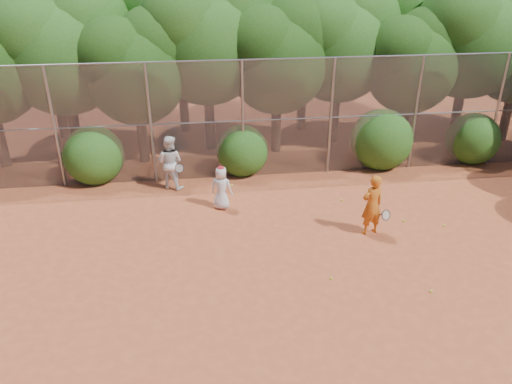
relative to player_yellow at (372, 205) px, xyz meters
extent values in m
plane|color=#A64625|center=(-2.10, -1.75, -0.88)|extent=(80.00, 80.00, 0.00)
cylinder|color=gray|center=(-9.10, 4.25, 1.12)|extent=(0.09, 0.09, 4.00)
cylinder|color=gray|center=(-6.10, 4.25, 1.12)|extent=(0.09, 0.09, 4.00)
cylinder|color=gray|center=(-3.10, 4.25, 1.12)|extent=(0.09, 0.09, 4.00)
cylinder|color=gray|center=(-0.10, 4.25, 1.12)|extent=(0.09, 0.09, 4.00)
cylinder|color=gray|center=(2.90, 4.25, 1.12)|extent=(0.09, 0.09, 4.00)
cylinder|color=gray|center=(5.90, 4.25, 1.12)|extent=(0.09, 0.09, 4.00)
cylinder|color=gray|center=(-2.10, 4.25, 3.12)|extent=(20.00, 0.05, 0.05)
cylinder|color=gray|center=(-2.10, 4.25, 1.12)|extent=(20.00, 0.04, 0.04)
cube|color=slate|center=(-2.10, 4.25, 1.12)|extent=(20.00, 0.02, 4.00)
sphere|color=black|center=(-10.84, 6.63, 3.60)|extent=(3.05, 3.05, 3.05)
cylinder|color=black|center=(-9.10, 6.75, 0.38)|extent=(0.38, 0.38, 2.52)
sphere|color=#1F4D13|center=(-9.10, 6.75, 2.85)|extent=(4.03, 4.03, 4.03)
sphere|color=#1F4D13|center=(-8.29, 7.15, 3.86)|extent=(3.23, 3.23, 3.23)
sphere|color=#1F4D13|center=(-9.80, 6.45, 3.66)|extent=(3.02, 3.02, 3.02)
cylinder|color=black|center=(-6.60, 6.05, 0.21)|extent=(0.36, 0.36, 2.17)
sphere|color=black|center=(-6.60, 6.05, 2.33)|extent=(3.47, 3.47, 3.47)
sphere|color=black|center=(-5.90, 6.40, 3.20)|extent=(2.78, 2.78, 2.78)
sphere|color=black|center=(-7.21, 5.79, 3.03)|extent=(2.60, 2.60, 2.60)
cylinder|color=black|center=(-4.10, 7.05, 0.45)|extent=(0.39, 0.39, 2.66)
sphere|color=#1F4D13|center=(-4.10, 7.05, 3.06)|extent=(4.26, 4.26, 4.26)
sphere|color=#1F4D13|center=(-3.25, 7.48, 4.12)|extent=(3.40, 3.40, 3.40)
sphere|color=#1F4D13|center=(-4.84, 6.73, 3.91)|extent=(3.19, 3.19, 3.19)
cylinder|color=black|center=(-1.60, 6.45, 0.26)|extent=(0.37, 0.37, 2.27)
sphere|color=black|center=(-1.60, 6.45, 2.49)|extent=(3.64, 3.64, 3.64)
sphere|color=black|center=(-0.87, 6.81, 3.40)|extent=(2.91, 2.91, 2.91)
sphere|color=black|center=(-2.23, 6.18, 3.22)|extent=(2.73, 2.73, 2.73)
cylinder|color=black|center=(0.90, 7.25, 0.35)|extent=(0.38, 0.38, 2.45)
sphere|color=#1F4D13|center=(0.90, 7.25, 2.75)|extent=(3.92, 3.92, 3.92)
sphere|color=#1F4D13|center=(1.69, 7.64, 3.73)|extent=(3.14, 3.14, 3.14)
sphere|color=#1F4D13|center=(0.22, 6.96, 3.53)|extent=(2.94, 2.94, 2.94)
cylinder|color=black|center=(3.40, 6.25, 0.17)|extent=(0.36, 0.36, 2.10)
sphere|color=black|center=(3.40, 6.25, 2.23)|extent=(3.36, 3.36, 3.36)
sphere|color=black|center=(4.07, 6.59, 3.07)|extent=(2.69, 2.69, 2.69)
sphere|color=black|center=(2.81, 6.00, 2.90)|extent=(2.52, 2.52, 2.52)
cylinder|color=black|center=(5.90, 6.85, 0.42)|extent=(0.39, 0.39, 2.59)
sphere|color=#1F4D13|center=(5.90, 6.85, 2.95)|extent=(4.14, 4.14, 4.14)
sphere|color=#1F4D13|center=(6.73, 7.27, 3.99)|extent=(3.32, 3.32, 3.32)
sphere|color=#1F4D13|center=(5.18, 6.54, 3.78)|extent=(3.11, 3.11, 3.11)
cylinder|color=black|center=(7.90, 6.55, 0.28)|extent=(0.37, 0.37, 2.31)
cylinder|color=black|center=(-10.10, 9.05, 0.43)|extent=(0.39, 0.39, 2.62)
sphere|color=#1F4D13|center=(-10.10, 9.05, 3.01)|extent=(4.20, 4.20, 4.20)
sphere|color=#1F4D13|center=(-9.26, 9.47, 4.06)|extent=(3.36, 3.36, 3.36)
sphere|color=#1F4D13|center=(-10.83, 8.74, 3.85)|extent=(3.15, 3.15, 3.15)
cylinder|color=black|center=(-5.10, 9.25, 0.52)|extent=(0.40, 0.40, 2.80)
sphere|color=#1F4D13|center=(-5.10, 9.25, 3.27)|extent=(4.48, 4.48, 4.48)
sphere|color=#1F4D13|center=(-4.20, 9.70, 4.39)|extent=(3.58, 3.58, 3.58)
sphere|color=#1F4D13|center=(-5.88, 8.91, 4.16)|extent=(3.36, 3.36, 3.36)
cylinder|color=black|center=(-0.10, 8.85, 0.38)|extent=(0.38, 0.38, 2.52)
sphere|color=#1F4D13|center=(-0.10, 8.85, 2.85)|extent=(4.03, 4.03, 4.03)
sphere|color=#1F4D13|center=(0.71, 9.25, 3.86)|extent=(3.23, 3.23, 3.23)
sphere|color=#1F4D13|center=(-0.80, 8.55, 3.66)|extent=(3.02, 3.02, 3.02)
cylinder|color=black|center=(4.40, 9.45, 0.49)|extent=(0.40, 0.40, 2.73)
sphere|color=#1F4D13|center=(4.40, 9.45, 3.16)|extent=(4.37, 4.37, 4.37)
sphere|color=#1F4D13|center=(5.28, 9.89, 4.25)|extent=(3.49, 3.49, 3.49)
sphere|color=#1F4D13|center=(3.64, 9.12, 4.04)|extent=(3.28, 3.28, 3.28)
sphere|color=#1F4D13|center=(-8.10, 4.55, 0.12)|extent=(2.00, 2.00, 2.00)
sphere|color=#1F4D13|center=(-3.10, 4.55, 0.02)|extent=(1.80, 1.80, 1.80)
sphere|color=#1F4D13|center=(1.90, 4.55, 0.22)|extent=(2.20, 2.20, 2.20)
sphere|color=#1F4D13|center=(5.40, 4.55, 0.07)|extent=(1.90, 1.90, 1.90)
imported|color=#C46217|center=(0.00, 0.00, 0.00)|extent=(0.73, 0.57, 1.76)
torus|color=black|center=(0.35, -0.20, -0.23)|extent=(0.33, 0.24, 0.29)
cylinder|color=black|center=(0.27, -0.01, -0.31)|extent=(0.13, 0.26, 0.13)
imported|color=silver|center=(-3.99, 2.00, -0.20)|extent=(0.78, 0.65, 1.36)
ellipsoid|color=maroon|center=(-3.99, 2.00, 0.44)|extent=(0.22, 0.22, 0.13)
sphere|color=#C8E129|center=(-3.69, 1.80, -0.03)|extent=(0.07, 0.07, 0.07)
imported|color=white|center=(-5.55, 3.65, 0.02)|extent=(1.08, 0.98, 1.81)
torus|color=black|center=(-5.25, 3.35, -0.08)|extent=(0.32, 0.19, 0.29)
cylinder|color=black|center=(-5.22, 3.55, -0.17)|extent=(0.07, 0.27, 0.14)
sphere|color=#C8E129|center=(1.21, 0.47, -0.84)|extent=(0.07, 0.07, 0.07)
sphere|color=#C8E129|center=(-0.23, 1.95, -0.84)|extent=(0.07, 0.07, 0.07)
sphere|color=#C8E129|center=(0.56, -2.77, -0.84)|extent=(0.07, 0.07, 0.07)
sphere|color=#C8E129|center=(2.26, 0.05, -0.84)|extent=(0.07, 0.07, 0.07)
sphere|color=#C8E129|center=(-1.62, -1.99, -0.84)|extent=(0.07, 0.07, 0.07)
sphere|color=#C8E129|center=(0.75, 1.49, -0.84)|extent=(0.07, 0.07, 0.07)
camera|label=1|loc=(-4.66, -11.49, 6.39)|focal=35.00mm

